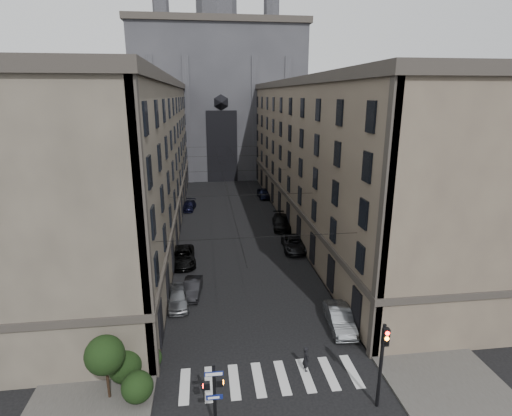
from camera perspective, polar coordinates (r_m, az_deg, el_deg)
name	(u,v)px	position (r m, az deg, el deg)	size (l,w,h in m)	color
sidewalk_left	(154,227)	(54.72, -14.32, -2.58)	(7.00, 80.00, 0.15)	#383533
sidewalk_right	(308,220)	(56.08, 7.48, -1.76)	(7.00, 80.00, 0.15)	#383533
zebra_crossing	(270,378)	(26.91, 2.08, -23.13)	(11.00, 3.20, 0.01)	beige
building_left	(125,158)	(53.08, -18.18, 6.87)	(13.60, 60.60, 18.85)	#4F483D
building_right	(332,154)	(54.87, 10.83, 7.65)	(13.60, 60.60, 18.85)	brown
gothic_tower	(219,91)	(90.63, -5.38, 16.36)	(35.00, 23.00, 58.00)	#2D2D33
pedestrian_signal_left	(214,393)	(22.50, -6.00, -24.75)	(1.02, 0.38, 4.00)	black
traffic_light_right	(382,357)	(24.04, 17.60, -19.57)	(0.34, 0.50, 5.20)	black
shrub_cluster	(123,365)	(26.08, -18.51, -20.54)	(3.90, 4.40, 3.90)	black
tram_wires	(233,172)	(52.26, -3.38, 5.17)	(14.00, 60.00, 0.43)	black
car_left_near	(178,297)	(34.54, -11.14, -12.42)	(1.74, 4.33, 1.48)	slate
car_left_midnear	(192,288)	(35.99, -9.08, -11.21)	(1.42, 4.07, 1.34)	black
car_left_midfar	(182,256)	(42.41, -10.46, -6.79)	(2.60, 5.64, 1.57)	black
car_left_far	(189,206)	(61.63, -9.59, 0.33)	(1.82, 4.48, 1.30)	black
car_right_near	(340,319)	(31.65, 11.87, -15.20)	(1.64, 4.71, 1.55)	slate
car_right_midnear	(294,244)	(45.41, 5.46, -5.07)	(2.51, 5.44, 1.51)	black
car_right_midfar	(282,222)	(52.53, 3.68, -2.02)	(2.31, 5.67, 1.65)	black
car_right_far	(264,193)	(67.83, 1.08, 2.10)	(1.86, 4.62, 1.57)	black
pedestrian	(306,359)	(27.19, 7.13, -20.56)	(0.62, 0.40, 1.69)	black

